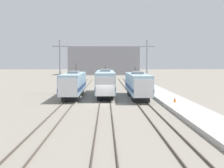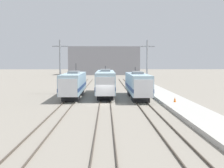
{
  "view_description": "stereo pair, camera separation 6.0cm",
  "coord_description": "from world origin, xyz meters",
  "views": [
    {
      "loc": [
        0.06,
        -41.11,
        5.58
      ],
      "look_at": [
        0.94,
        2.13,
        2.52
      ],
      "focal_mm": 50.0,
      "sensor_mm": 36.0,
      "label": 1
    },
    {
      "loc": [
        0.12,
        -41.11,
        5.58
      ],
      "look_at": [
        0.94,
        2.13,
        2.52
      ],
      "focal_mm": 50.0,
      "sensor_mm": 36.0,
      "label": 2
    }
  ],
  "objects": [
    {
      "name": "locomotive_far_right",
      "position": [
        4.96,
        6.37,
        2.12
      ],
      "size": [
        2.77,
        16.3,
        4.78
      ],
      "color": "#232326",
      "rests_on": "ground_plane"
    },
    {
      "name": "platform",
      "position": [
        9.4,
        0.0,
        0.21
      ],
      "size": [
        4.0,
        120.0,
        0.43
      ],
      "color": "#B7B5AD",
      "rests_on": "ground_plane"
    },
    {
      "name": "ground_plane",
      "position": [
        0.0,
        0.0,
        0.0
      ],
      "size": [
        400.0,
        400.0,
        0.0
      ],
      "primitive_type": "plane",
      "color": "gray"
    },
    {
      "name": "catenary_tower_left",
      "position": [
        -7.91,
        13.54,
        5.0
      ],
      "size": [
        2.7,
        0.29,
        9.44
      ],
      "color": "gray",
      "rests_on": "ground_plane"
    },
    {
      "name": "locomotive_center",
      "position": [
        0.0,
        9.99,
        2.26
      ],
      "size": [
        2.9,
        19.21,
        4.9
      ],
      "color": "#232326",
      "rests_on": "ground_plane"
    },
    {
      "name": "rail_pair_center",
      "position": [
        0.0,
        0.0,
        0.07
      ],
      "size": [
        1.51,
        120.0,
        0.15
      ],
      "color": "#4C4238",
      "rests_on": "ground_plane"
    },
    {
      "name": "rail_pair_far_left",
      "position": [
        -4.96,
        0.0,
        0.07
      ],
      "size": [
        1.51,
        120.0,
        0.15
      ],
      "color": "#4C4238",
      "rests_on": "ground_plane"
    },
    {
      "name": "locomotive_far_left",
      "position": [
        -4.96,
        7.54,
        2.15
      ],
      "size": [
        2.84,
        16.28,
        5.35
      ],
      "color": "#232326",
      "rests_on": "ground_plane"
    },
    {
      "name": "traffic_cone",
      "position": [
        8.97,
        -1.45,
        0.76
      ],
      "size": [
        0.33,
        0.33,
        0.67
      ],
      "color": "orange",
      "rests_on": "platform"
    },
    {
      "name": "catenary_tower_right",
      "position": [
        7.32,
        13.54,
        5.0
      ],
      "size": [
        2.7,
        0.29,
        9.44
      ],
      "color": "gray",
      "rests_on": "ground_plane"
    },
    {
      "name": "depot_building",
      "position": [
        -0.72,
        98.07,
        6.13
      ],
      "size": [
        30.7,
        12.83,
        12.26
      ],
      "color": "gray",
      "rests_on": "ground_plane"
    },
    {
      "name": "rail_pair_far_right",
      "position": [
        4.96,
        0.0,
        0.07
      ],
      "size": [
        1.51,
        120.0,
        0.15
      ],
      "color": "#4C4238",
      "rests_on": "ground_plane"
    }
  ]
}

